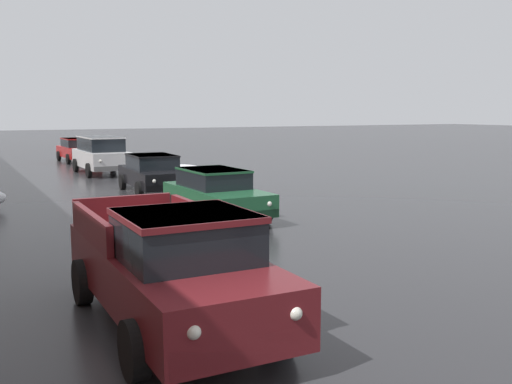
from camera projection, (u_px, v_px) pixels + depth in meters
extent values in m
ellipsoid|color=white|center=(175.00, 171.00, 27.31)|extent=(2.89, 1.16, 0.58)
ellipsoid|color=white|center=(156.00, 172.00, 27.09)|extent=(0.64, 0.54, 0.54)
cube|color=maroon|center=(169.00, 274.00, 8.38)|extent=(1.89, 5.08, 0.76)
cube|color=black|center=(186.00, 236.00, 7.66)|extent=(1.64, 1.64, 0.64)
cube|color=maroon|center=(185.00, 215.00, 7.62)|extent=(1.68, 1.69, 0.08)
cube|color=maroon|center=(199.00, 217.00, 9.59)|extent=(0.12, 2.43, 0.44)
cube|color=maroon|center=(91.00, 227.00, 8.79)|extent=(0.12, 2.43, 0.44)
cube|color=maroon|center=(123.00, 208.00, 10.48)|extent=(1.75, 0.12, 0.44)
cube|color=#B7B7BC|center=(245.00, 350.00, 6.24)|extent=(1.76, 0.14, 0.32)
sphere|color=white|center=(295.00, 313.00, 6.43)|extent=(0.16, 0.16, 0.16)
sphere|color=white|center=(193.00, 332.00, 5.88)|extent=(0.16, 0.16, 0.16)
cylinder|color=black|center=(278.00, 323.00, 7.53)|extent=(0.23, 0.72, 0.72)
cylinder|color=black|center=(134.00, 350.00, 6.67)|extent=(0.23, 0.72, 0.72)
cylinder|color=black|center=(193.00, 267.00, 10.20)|extent=(0.23, 0.72, 0.72)
cylinder|color=black|center=(82.00, 282.00, 9.34)|extent=(0.23, 0.72, 0.72)
cube|color=#1E5633|center=(216.00, 198.00, 16.64)|extent=(1.77, 4.17, 0.60)
cube|color=black|center=(213.00, 178.00, 16.74)|extent=(1.49, 2.18, 0.52)
cube|color=#1E5633|center=(213.00, 170.00, 16.71)|extent=(1.53, 2.23, 0.06)
cube|color=black|center=(250.00, 215.00, 14.92)|extent=(1.65, 0.16, 0.22)
cube|color=black|center=(189.00, 195.00, 18.41)|extent=(1.65, 0.16, 0.22)
cylinder|color=black|center=(265.00, 213.00, 15.99)|extent=(0.19, 0.60, 0.60)
cylinder|color=black|center=(208.00, 218.00, 15.16)|extent=(0.19, 0.60, 0.60)
cylinder|color=black|center=(224.00, 200.00, 18.21)|extent=(0.19, 0.60, 0.60)
cylinder|color=black|center=(172.00, 205.00, 17.38)|extent=(0.19, 0.60, 0.60)
sphere|color=silver|center=(269.00, 204.00, 15.12)|extent=(0.14, 0.14, 0.14)
sphere|color=silver|center=(232.00, 207.00, 14.60)|extent=(0.14, 0.14, 0.14)
cube|color=black|center=(154.00, 176.00, 22.11)|extent=(1.94, 4.29, 0.60)
cube|color=black|center=(152.00, 161.00, 22.23)|extent=(1.61, 2.26, 0.52)
cube|color=black|center=(152.00, 155.00, 22.19)|extent=(1.65, 2.30, 0.06)
cube|color=black|center=(170.00, 188.00, 20.30)|extent=(1.74, 0.19, 0.22)
cube|color=black|center=(140.00, 176.00, 23.98)|extent=(1.74, 0.19, 0.22)
cylinder|color=black|center=(188.00, 187.00, 21.37)|extent=(0.20, 0.61, 0.60)
cylinder|color=black|center=(139.00, 190.00, 20.60)|extent=(0.20, 0.61, 0.60)
cylinder|color=black|center=(167.00, 179.00, 23.71)|extent=(0.20, 0.61, 0.60)
cylinder|color=black|center=(122.00, 182.00, 22.94)|extent=(0.20, 0.61, 0.60)
sphere|color=silver|center=(186.00, 179.00, 20.48)|extent=(0.14, 0.14, 0.14)
sphere|color=silver|center=(154.00, 181.00, 19.99)|extent=(0.14, 0.14, 0.14)
cube|color=silver|center=(101.00, 159.00, 28.54)|extent=(1.92, 4.60, 0.80)
cube|color=black|center=(100.00, 144.00, 28.48)|extent=(1.64, 3.23, 0.68)
cube|color=silver|center=(100.00, 137.00, 28.44)|extent=(1.68, 3.29, 0.06)
cube|color=slate|center=(114.00, 168.00, 26.64)|extent=(1.81, 0.15, 0.22)
cube|color=slate|center=(91.00, 161.00, 30.52)|extent=(1.81, 0.15, 0.22)
cylinder|color=black|center=(129.00, 168.00, 27.82)|extent=(0.19, 0.68, 0.68)
cylinder|color=black|center=(89.00, 170.00, 26.92)|extent=(0.19, 0.68, 0.68)
cylinder|color=black|center=(113.00, 164.00, 30.28)|extent=(0.19, 0.68, 0.68)
cylinder|color=black|center=(76.00, 165.00, 29.38)|extent=(0.19, 0.68, 0.68)
sphere|color=silver|center=(127.00, 160.00, 26.85)|extent=(0.14, 0.14, 0.14)
sphere|color=silver|center=(100.00, 161.00, 26.28)|extent=(0.14, 0.14, 0.14)
cube|color=red|center=(78.00, 152.00, 35.24)|extent=(1.83, 4.44, 0.60)
cube|color=black|center=(77.00, 142.00, 35.35)|extent=(1.54, 2.33, 0.52)
cube|color=red|center=(77.00, 139.00, 35.32)|extent=(1.57, 2.37, 0.06)
cube|color=#520B0B|center=(87.00, 157.00, 33.42)|extent=(1.68, 0.17, 0.22)
cube|color=#520B0B|center=(70.00, 153.00, 37.12)|extent=(1.68, 0.17, 0.22)
cylinder|color=black|center=(99.00, 158.00, 34.54)|extent=(0.20, 0.60, 0.60)
cylinder|color=black|center=(68.00, 159.00, 33.68)|extent=(0.20, 0.60, 0.60)
cylinder|color=black|center=(87.00, 155.00, 36.88)|extent=(0.20, 0.60, 0.60)
cylinder|color=black|center=(59.00, 156.00, 36.03)|extent=(0.20, 0.60, 0.60)
sphere|color=silver|center=(96.00, 153.00, 33.62)|extent=(0.14, 0.14, 0.14)
sphere|color=silver|center=(77.00, 153.00, 33.08)|extent=(0.14, 0.14, 0.14)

